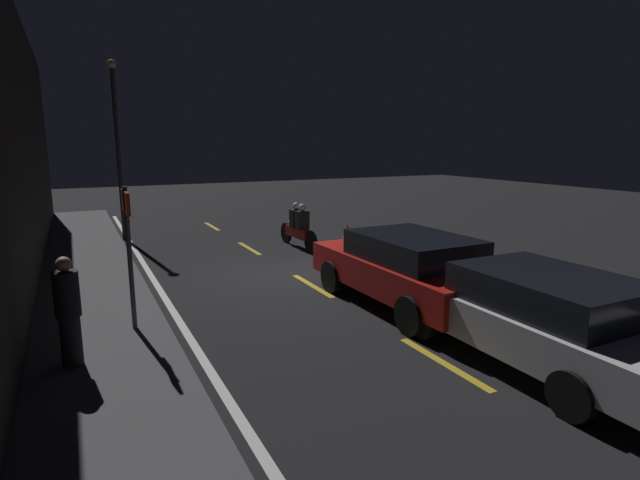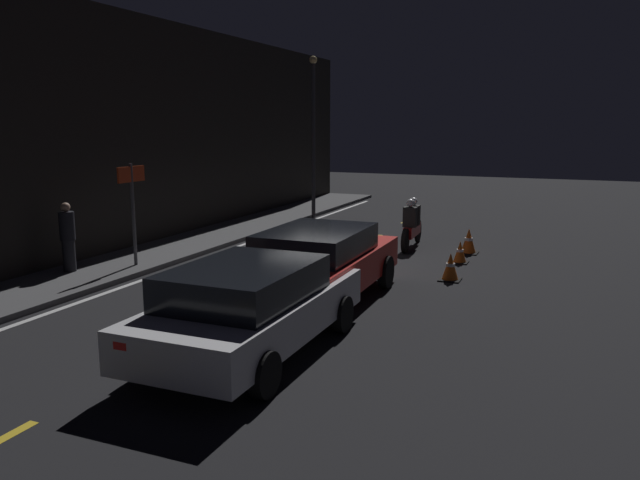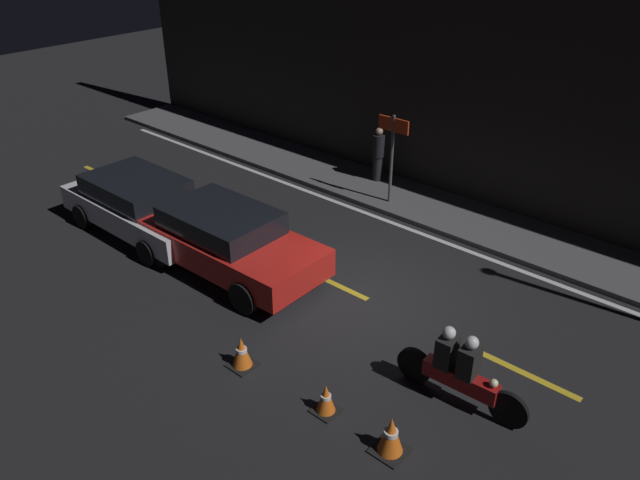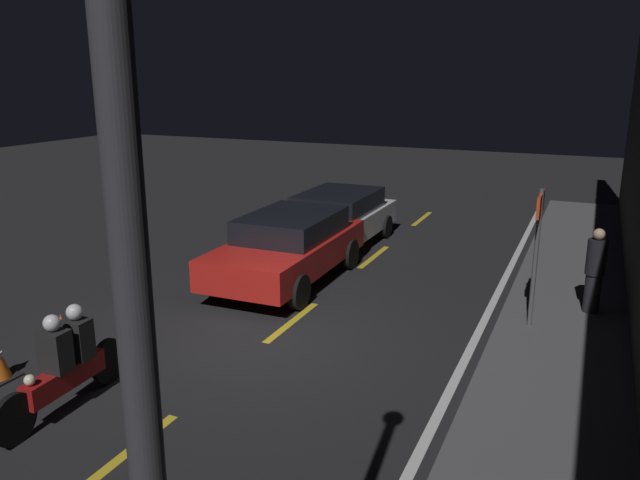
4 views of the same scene
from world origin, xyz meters
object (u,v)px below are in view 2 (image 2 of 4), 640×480
object	(u,v)px
sedan_white	(250,306)
motorcycle	(412,225)
traffic_cone_mid	(460,252)
shop_sign	(132,194)
taxi_red	(320,262)
street_lamp	(313,129)
traffic_cone_near	(450,267)
traffic_cone_far	(469,241)
pedestrian	(68,237)

from	to	relation	value
sedan_white	motorcycle	distance (m)	8.95
traffic_cone_mid	shop_sign	world-z (taller)	shop_sign
taxi_red	traffic_cone_mid	xyz separation A→B (m)	(4.49, -1.91, -0.52)
taxi_red	motorcycle	bearing A→B (deg)	-3.62
sedan_white	street_lamp	size ratio (longest dim) A/B	0.77
shop_sign	sedan_white	bearing A→B (deg)	-125.89
motorcycle	traffic_cone_near	xyz separation A→B (m)	(-3.31, -1.75, -0.35)
traffic_cone_far	pedestrian	distance (m)	10.02
taxi_red	traffic_cone_near	distance (m)	3.36
motorcycle	traffic_cone_mid	world-z (taller)	motorcycle
traffic_cone_mid	shop_sign	size ratio (longest dim) A/B	0.23
traffic_cone_far	pedestrian	world-z (taller)	pedestrian
traffic_cone_mid	street_lamp	xyz separation A→B (m)	(5.32, 6.28, 2.97)
traffic_cone_far	shop_sign	xyz separation A→B (m)	(-5.00, 6.97, 1.48)
traffic_cone_mid	pedestrian	world-z (taller)	pedestrian
traffic_cone_near	traffic_cone_mid	world-z (taller)	traffic_cone_near
traffic_cone_mid	traffic_cone_far	distance (m)	1.28
taxi_red	street_lamp	distance (m)	11.02
traffic_cone_mid	motorcycle	bearing A→B (deg)	48.15
pedestrian	shop_sign	xyz separation A→B (m)	(1.11, -0.95, 0.89)
sedan_white	traffic_cone_near	xyz separation A→B (m)	(5.63, -1.89, -0.44)
sedan_white	taxi_red	distance (m)	3.01
traffic_cone_near	motorcycle	bearing A→B (deg)	27.79
traffic_cone_near	traffic_cone_mid	xyz separation A→B (m)	(1.86, 0.13, -0.03)
taxi_red	shop_sign	distance (m)	5.23
taxi_red	pedestrian	size ratio (longest dim) A/B	2.85
traffic_cone_far	traffic_cone_mid	bearing A→B (deg)	-179.71
sedan_white	pedestrian	xyz separation A→B (m)	(2.66, 6.16, 0.17)
traffic_cone_far	street_lamp	bearing A→B (deg)	57.20
pedestrian	street_lamp	size ratio (longest dim) A/B	0.27
pedestrian	street_lamp	world-z (taller)	street_lamp
traffic_cone_near	traffic_cone_far	world-z (taller)	traffic_cone_far
shop_sign	motorcycle	bearing A→B (deg)	-45.98
traffic_cone_near	shop_sign	xyz separation A→B (m)	(-1.86, 7.10, 1.51)
taxi_red	shop_sign	bearing A→B (deg)	80.57
taxi_red	sedan_white	bearing A→B (deg)	-178.15
taxi_red	pedestrian	world-z (taller)	pedestrian
motorcycle	traffic_cone_far	world-z (taller)	motorcycle
taxi_red	street_lamp	xyz separation A→B (m)	(9.82, 4.38, 2.45)
taxi_red	motorcycle	world-z (taller)	taxi_red
motorcycle	shop_sign	world-z (taller)	shop_sign
sedan_white	motorcycle	bearing A→B (deg)	-0.98
motorcycle	traffic_cone_far	xyz separation A→B (m)	(-0.17, -1.61, -0.32)
pedestrian	sedan_white	bearing A→B (deg)	-113.32
traffic_cone_near	pedestrian	world-z (taller)	pedestrian
sedan_white	traffic_cone_far	bearing A→B (deg)	-11.37
traffic_cone_near	traffic_cone_far	distance (m)	3.14
traffic_cone_far	taxi_red	bearing A→B (deg)	161.78
traffic_cone_mid	traffic_cone_far	xyz separation A→B (m)	(1.28, 0.01, 0.06)
taxi_red	traffic_cone_far	world-z (taller)	taxi_red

